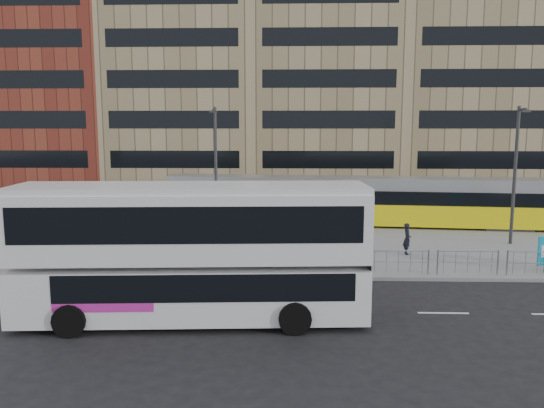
{
  "coord_description": "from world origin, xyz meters",
  "views": [
    {
      "loc": [
        0.51,
        -22.23,
        6.55
      ],
      "look_at": [
        -0.42,
        6.0,
        2.43
      ],
      "focal_mm": 35.0,
      "sensor_mm": 36.0,
      "label": 1
    }
  ],
  "objects_px": {
    "tram": "(369,201)",
    "pedestrian": "(407,239)",
    "lamp_post_west": "(216,163)",
    "lamp_post_east": "(516,169)",
    "double_decker_bus": "(192,248)",
    "traffic_light_west": "(91,228)"
  },
  "relations": [
    {
      "from": "tram",
      "to": "traffic_light_west",
      "type": "height_order",
      "value": "tram"
    },
    {
      "from": "traffic_light_west",
      "to": "lamp_post_east",
      "type": "xyz_separation_m",
      "value": [
        21.01,
        6.31,
        2.15
      ]
    },
    {
      "from": "tram",
      "to": "lamp_post_west",
      "type": "distance_m",
      "value": 10.31
    },
    {
      "from": "traffic_light_west",
      "to": "double_decker_bus",
      "type": "bearing_deg",
      "value": -30.7
    },
    {
      "from": "double_decker_bus",
      "to": "lamp_post_west",
      "type": "xyz_separation_m",
      "value": [
        -1.29,
        15.3,
        1.8
      ]
    },
    {
      "from": "tram",
      "to": "lamp_post_west",
      "type": "height_order",
      "value": "lamp_post_west"
    },
    {
      "from": "tram",
      "to": "double_decker_bus",
      "type": "bearing_deg",
      "value": -110.22
    },
    {
      "from": "pedestrian",
      "to": "lamp_post_east",
      "type": "height_order",
      "value": "lamp_post_east"
    },
    {
      "from": "tram",
      "to": "lamp_post_east",
      "type": "relative_size",
      "value": 3.57
    },
    {
      "from": "tram",
      "to": "lamp_post_east",
      "type": "xyz_separation_m",
      "value": [
        7.03,
        -5.56,
        2.54
      ]
    },
    {
      "from": "tram",
      "to": "pedestrian",
      "type": "height_order",
      "value": "tram"
    },
    {
      "from": "tram",
      "to": "traffic_light_west",
      "type": "xyz_separation_m",
      "value": [
        -13.97,
        -11.87,
        0.39
      ]
    },
    {
      "from": "tram",
      "to": "pedestrian",
      "type": "bearing_deg",
      "value": -78.93
    },
    {
      "from": "tram",
      "to": "lamp_post_west",
      "type": "bearing_deg",
      "value": -162.37
    },
    {
      "from": "pedestrian",
      "to": "lamp_post_west",
      "type": "relative_size",
      "value": 0.21
    },
    {
      "from": "pedestrian",
      "to": "double_decker_bus",
      "type": "bearing_deg",
      "value": 135.36
    },
    {
      "from": "lamp_post_west",
      "to": "lamp_post_east",
      "type": "xyz_separation_m",
      "value": [
        16.8,
        -3.52,
        -0.05
      ]
    },
    {
      "from": "traffic_light_west",
      "to": "lamp_post_west",
      "type": "relative_size",
      "value": 0.41
    },
    {
      "from": "pedestrian",
      "to": "lamp_post_east",
      "type": "relative_size",
      "value": 0.21
    },
    {
      "from": "double_decker_bus",
      "to": "lamp_post_east",
      "type": "height_order",
      "value": "lamp_post_east"
    },
    {
      "from": "pedestrian",
      "to": "lamp_post_west",
      "type": "height_order",
      "value": "lamp_post_west"
    },
    {
      "from": "double_decker_bus",
      "to": "lamp_post_east",
      "type": "xyz_separation_m",
      "value": [
        15.51,
        11.78,
        1.75
      ]
    }
  ]
}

